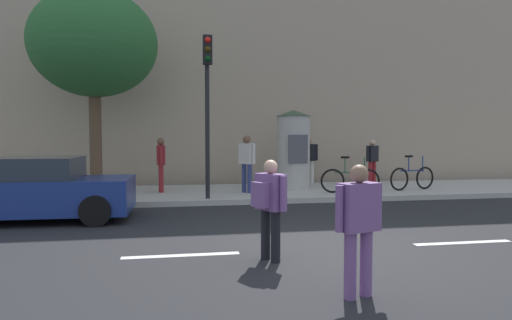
{
  "coord_description": "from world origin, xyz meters",
  "views": [
    {
      "loc": [
        -2.51,
        -7.1,
        1.84
      ],
      "look_at": [
        -0.87,
        2.0,
        1.36
      ],
      "focal_mm": 32.34,
      "sensor_mm": 36.0,
      "label": 1
    }
  ],
  "objects_px": {
    "pedestrian_in_dark_shirt": "(359,220)",
    "pedestrian_in_light_jacket": "(308,156)",
    "parked_car_silver": "(31,190)",
    "bicycle_upright": "(350,180)",
    "street_tree": "(94,44)",
    "pedestrian_in_red_top": "(372,158)",
    "pedestrian_near_pole": "(161,161)",
    "poster_column": "(294,149)",
    "bicycle_leaning": "(412,178)",
    "pedestrian_with_backpack": "(247,159)",
    "pedestrian_tallest": "(269,201)",
    "traffic_light": "(207,90)"
  },
  "relations": [
    {
      "from": "pedestrian_tallest",
      "to": "poster_column",
      "type": "bearing_deg",
      "value": 72.68
    },
    {
      "from": "traffic_light",
      "to": "pedestrian_in_red_top",
      "type": "bearing_deg",
      "value": 25.59
    },
    {
      "from": "bicycle_upright",
      "to": "traffic_light",
      "type": "bearing_deg",
      "value": -172.11
    },
    {
      "from": "pedestrian_in_dark_shirt",
      "to": "pedestrian_in_light_jacket",
      "type": "height_order",
      "value": "pedestrian_in_light_jacket"
    },
    {
      "from": "street_tree",
      "to": "bicycle_upright",
      "type": "relative_size",
      "value": 3.38
    },
    {
      "from": "poster_column",
      "to": "street_tree",
      "type": "distance_m",
      "value": 6.82
    },
    {
      "from": "pedestrian_near_pole",
      "to": "bicycle_leaning",
      "type": "bearing_deg",
      "value": -6.22
    },
    {
      "from": "pedestrian_in_light_jacket",
      "to": "parked_car_silver",
      "type": "relative_size",
      "value": 0.39
    },
    {
      "from": "traffic_light",
      "to": "poster_column",
      "type": "relative_size",
      "value": 1.71
    },
    {
      "from": "parked_car_silver",
      "to": "pedestrian_with_backpack",
      "type": "bearing_deg",
      "value": 29.15
    },
    {
      "from": "pedestrian_in_dark_shirt",
      "to": "pedestrian_near_pole",
      "type": "relative_size",
      "value": 0.93
    },
    {
      "from": "pedestrian_in_red_top",
      "to": "bicycle_leaning",
      "type": "bearing_deg",
      "value": -75.82
    },
    {
      "from": "pedestrian_near_pole",
      "to": "poster_column",
      "type": "bearing_deg",
      "value": 4.09
    },
    {
      "from": "traffic_light",
      "to": "pedestrian_in_dark_shirt",
      "type": "height_order",
      "value": "traffic_light"
    },
    {
      "from": "pedestrian_with_backpack",
      "to": "bicycle_upright",
      "type": "height_order",
      "value": "pedestrian_with_backpack"
    },
    {
      "from": "pedestrian_in_light_jacket",
      "to": "bicycle_upright",
      "type": "xyz_separation_m",
      "value": [
        0.54,
        -2.5,
        -0.6
      ]
    },
    {
      "from": "pedestrian_tallest",
      "to": "pedestrian_in_red_top",
      "type": "xyz_separation_m",
      "value": [
        5.53,
        8.64,
        0.17
      ]
    },
    {
      "from": "street_tree",
      "to": "bicycle_leaning",
      "type": "distance_m",
      "value": 10.45
    },
    {
      "from": "street_tree",
      "to": "bicycle_leaning",
      "type": "xyz_separation_m",
      "value": [
        9.63,
        -0.87,
        -3.97
      ]
    },
    {
      "from": "pedestrian_in_red_top",
      "to": "pedestrian_near_pole",
      "type": "height_order",
      "value": "pedestrian_near_pole"
    },
    {
      "from": "poster_column",
      "to": "pedestrian_with_backpack",
      "type": "relative_size",
      "value": 1.48
    },
    {
      "from": "pedestrian_with_backpack",
      "to": "parked_car_silver",
      "type": "bearing_deg",
      "value": -150.85
    },
    {
      "from": "pedestrian_in_light_jacket",
      "to": "bicycle_leaning",
      "type": "bearing_deg",
      "value": -37.68
    },
    {
      "from": "pedestrian_in_dark_shirt",
      "to": "bicycle_leaning",
      "type": "height_order",
      "value": "pedestrian_in_dark_shirt"
    },
    {
      "from": "bicycle_leaning",
      "to": "pedestrian_in_light_jacket",
      "type": "bearing_deg",
      "value": 142.32
    },
    {
      "from": "pedestrian_in_light_jacket",
      "to": "parked_car_silver",
      "type": "xyz_separation_m",
      "value": [
        -7.68,
        -4.8,
        -0.46
      ]
    },
    {
      "from": "street_tree",
      "to": "pedestrian_in_dark_shirt",
      "type": "bearing_deg",
      "value": -65.17
    },
    {
      "from": "poster_column",
      "to": "bicycle_leaning",
      "type": "relative_size",
      "value": 1.47
    },
    {
      "from": "pedestrian_in_red_top",
      "to": "pedestrian_near_pole",
      "type": "distance_m",
      "value": 7.35
    },
    {
      "from": "pedestrian_in_dark_shirt",
      "to": "parked_car_silver",
      "type": "bearing_deg",
      "value": 131.62
    },
    {
      "from": "pedestrian_in_dark_shirt",
      "to": "pedestrian_in_red_top",
      "type": "relative_size",
      "value": 0.97
    },
    {
      "from": "pedestrian_near_pole",
      "to": "bicycle_leaning",
      "type": "relative_size",
      "value": 0.95
    },
    {
      "from": "pedestrian_tallest",
      "to": "bicycle_upright",
      "type": "distance_m",
      "value": 7.41
    },
    {
      "from": "bicycle_upright",
      "to": "street_tree",
      "type": "bearing_deg",
      "value": 170.46
    },
    {
      "from": "pedestrian_in_red_top",
      "to": "bicycle_upright",
      "type": "distance_m",
      "value": 2.91
    },
    {
      "from": "traffic_light",
      "to": "poster_column",
      "type": "distance_m",
      "value": 3.96
    },
    {
      "from": "parked_car_silver",
      "to": "pedestrian_near_pole",
      "type": "bearing_deg",
      "value": 52.72
    },
    {
      "from": "traffic_light",
      "to": "pedestrian_tallest",
      "type": "distance_m",
      "value": 6.18
    },
    {
      "from": "street_tree",
      "to": "pedestrian_in_dark_shirt",
      "type": "relative_size",
      "value": 3.91
    },
    {
      "from": "pedestrian_in_red_top",
      "to": "pedestrian_with_backpack",
      "type": "distance_m",
      "value": 5.04
    },
    {
      "from": "pedestrian_in_red_top",
      "to": "pedestrian_near_pole",
      "type": "xyz_separation_m",
      "value": [
        -7.27,
        -1.06,
        0.05
      ]
    },
    {
      "from": "pedestrian_in_red_top",
      "to": "bicycle_upright",
      "type": "xyz_separation_m",
      "value": [
        -1.73,
        -2.28,
        -0.52
      ]
    },
    {
      "from": "traffic_light",
      "to": "pedestrian_in_light_jacket",
      "type": "distance_m",
      "value": 5.21
    },
    {
      "from": "pedestrian_in_light_jacket",
      "to": "parked_car_silver",
      "type": "distance_m",
      "value": 9.07
    },
    {
      "from": "poster_column",
      "to": "pedestrian_in_red_top",
      "type": "height_order",
      "value": "poster_column"
    },
    {
      "from": "pedestrian_tallest",
      "to": "bicycle_leaning",
      "type": "bearing_deg",
      "value": 48.27
    },
    {
      "from": "pedestrian_in_light_jacket",
      "to": "bicycle_leaning",
      "type": "relative_size",
      "value": 0.95
    },
    {
      "from": "pedestrian_tallest",
      "to": "pedestrian_with_backpack",
      "type": "xyz_separation_m",
      "value": [
        0.78,
        6.96,
        0.27
      ]
    },
    {
      "from": "street_tree",
      "to": "pedestrian_in_red_top",
      "type": "xyz_separation_m",
      "value": [
        9.15,
        1.03,
        -3.46
      ]
    },
    {
      "from": "poster_column",
      "to": "traffic_light",
      "type": "bearing_deg",
      "value": -144.16
    }
  ]
}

